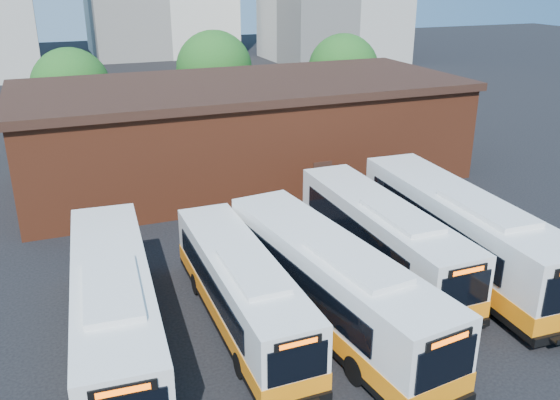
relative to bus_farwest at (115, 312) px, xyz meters
name	(u,v)px	position (x,y,z in m)	size (l,w,h in m)	color
ground	(405,330)	(10.55, -2.76, -1.61)	(220.00, 220.00, 0.00)	black
bus_farwest	(115,312)	(0.00, 0.00, 0.00)	(3.49, 13.11, 3.53)	white
bus_west	(241,292)	(4.78, 0.00, -0.18)	(2.48, 11.54, 3.13)	white
bus_midwest	(331,287)	(8.03, -1.21, 0.02)	(4.19, 13.30, 3.57)	white
bus_mideast	(459,234)	(15.63, 0.86, 0.12)	(3.43, 14.02, 3.79)	white
bus_east	(381,239)	(12.18, 2.04, -0.06)	(2.66, 12.55, 3.41)	white
transit_worker	(460,316)	(12.25, -3.77, -0.77)	(0.61, 0.40, 1.67)	#131C36
depot_building	(243,129)	(10.55, 17.24, 1.65)	(28.60, 12.60, 6.40)	brown
tree_west	(71,87)	(0.55, 29.24, 3.04)	(6.00, 6.00, 7.65)	#382314
tree_mid	(214,69)	(12.55, 31.24, 3.47)	(6.56, 6.56, 8.36)	#382314
tree_east	(343,69)	(23.55, 28.24, 3.23)	(6.24, 6.24, 7.96)	#382314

